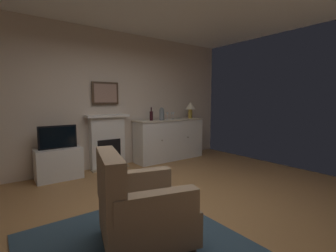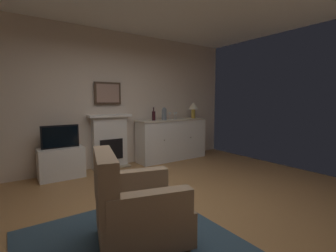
{
  "view_description": "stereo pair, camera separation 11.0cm",
  "coord_description": "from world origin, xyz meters",
  "px_view_note": "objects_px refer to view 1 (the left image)",
  "views": [
    {
      "loc": [
        -1.8,
        -2.24,
        1.38
      ],
      "look_at": [
        0.32,
        0.63,
        1.0
      ],
      "focal_mm": 25.46,
      "sensor_mm": 36.0,
      "label": 1
    },
    {
      "loc": [
        -1.71,
        -2.31,
        1.38
      ],
      "look_at": [
        0.32,
        0.63,
        1.0
      ],
      "focal_mm": 25.46,
      "sensor_mm": 36.0,
      "label": 2
    }
  ],
  "objects_px": {
    "wine_glass_right": "(173,114)",
    "armchair": "(139,208)",
    "wine_glass_left": "(167,114)",
    "sideboard_cabinet": "(169,139)",
    "wine_bottle": "(151,116)",
    "tv_cabinet": "(59,164)",
    "framed_picture": "(105,93)",
    "table_lamp": "(190,107)",
    "fireplace_unit": "(108,142)",
    "vase_decorative": "(162,114)",
    "wine_glass_center": "(172,114)",
    "tv_set": "(58,137)"
  },
  "relations": [
    {
      "from": "table_lamp",
      "to": "wine_glass_right",
      "type": "bearing_deg",
      "value": 177.35
    },
    {
      "from": "wine_bottle",
      "to": "wine_glass_right",
      "type": "relative_size",
      "value": 1.76
    },
    {
      "from": "wine_glass_center",
      "to": "tv_cabinet",
      "type": "relative_size",
      "value": 0.22
    },
    {
      "from": "framed_picture",
      "to": "sideboard_cabinet",
      "type": "distance_m",
      "value": 1.81
    },
    {
      "from": "wine_glass_right",
      "to": "framed_picture",
      "type": "bearing_deg",
      "value": 172.85
    },
    {
      "from": "fireplace_unit",
      "to": "table_lamp",
      "type": "bearing_deg",
      "value": -4.83
    },
    {
      "from": "fireplace_unit",
      "to": "table_lamp",
      "type": "height_order",
      "value": "table_lamp"
    },
    {
      "from": "tv_cabinet",
      "to": "fireplace_unit",
      "type": "bearing_deg",
      "value": 9.45
    },
    {
      "from": "sideboard_cabinet",
      "to": "wine_glass_left",
      "type": "distance_m",
      "value": 0.6
    },
    {
      "from": "table_lamp",
      "to": "fireplace_unit",
      "type": "bearing_deg",
      "value": 175.17
    },
    {
      "from": "table_lamp",
      "to": "tv_cabinet",
      "type": "xyz_separation_m",
      "value": [
        -3.07,
        0.02,
        -0.95
      ]
    },
    {
      "from": "wine_bottle",
      "to": "tv_set",
      "type": "distance_m",
      "value": 1.94
    },
    {
      "from": "framed_picture",
      "to": "wine_glass_left",
      "type": "height_order",
      "value": "framed_picture"
    },
    {
      "from": "tv_cabinet",
      "to": "sideboard_cabinet",
      "type": "bearing_deg",
      "value": -0.35
    },
    {
      "from": "tv_cabinet",
      "to": "framed_picture",
      "type": "bearing_deg",
      "value": 12.01
    },
    {
      "from": "vase_decorative",
      "to": "sideboard_cabinet",
      "type": "bearing_deg",
      "value": 11.1
    },
    {
      "from": "framed_picture",
      "to": "vase_decorative",
      "type": "xyz_separation_m",
      "value": [
        1.19,
        -0.27,
        -0.44
      ]
    },
    {
      "from": "sideboard_cabinet",
      "to": "wine_bottle",
      "type": "relative_size",
      "value": 5.96
    },
    {
      "from": "tv_cabinet",
      "to": "tv_set",
      "type": "relative_size",
      "value": 1.21
    },
    {
      "from": "wine_glass_left",
      "to": "tv_cabinet",
      "type": "height_order",
      "value": "wine_glass_left"
    },
    {
      "from": "fireplace_unit",
      "to": "vase_decorative",
      "type": "distance_m",
      "value": 1.33
    },
    {
      "from": "fireplace_unit",
      "to": "wine_glass_right",
      "type": "bearing_deg",
      "value": -5.53
    },
    {
      "from": "sideboard_cabinet",
      "to": "wine_glass_left",
      "type": "relative_size",
      "value": 10.48
    },
    {
      "from": "sideboard_cabinet",
      "to": "tv_cabinet",
      "type": "distance_m",
      "value": 2.43
    },
    {
      "from": "framed_picture",
      "to": "wine_glass_left",
      "type": "distance_m",
      "value": 1.46
    },
    {
      "from": "table_lamp",
      "to": "tv_set",
      "type": "bearing_deg",
      "value": -179.85
    },
    {
      "from": "wine_glass_right",
      "to": "armchair",
      "type": "bearing_deg",
      "value": -132.86
    },
    {
      "from": "vase_decorative",
      "to": "fireplace_unit",
      "type": "bearing_deg",
      "value": 169.23
    },
    {
      "from": "fireplace_unit",
      "to": "armchair",
      "type": "distance_m",
      "value": 2.85
    },
    {
      "from": "wine_bottle",
      "to": "armchair",
      "type": "height_order",
      "value": "wine_bottle"
    },
    {
      "from": "wine_glass_left",
      "to": "armchair",
      "type": "xyz_separation_m",
      "value": [
        -2.17,
        -2.51,
        -0.69
      ]
    },
    {
      "from": "wine_glass_right",
      "to": "tv_cabinet",
      "type": "distance_m",
      "value": 2.68
    },
    {
      "from": "wine_glass_center",
      "to": "vase_decorative",
      "type": "relative_size",
      "value": 0.59
    },
    {
      "from": "framed_picture",
      "to": "wine_glass_left",
      "type": "relative_size",
      "value": 3.33
    },
    {
      "from": "table_lamp",
      "to": "armchair",
      "type": "xyz_separation_m",
      "value": [
        -2.9,
        -2.55,
        -0.85
      ]
    },
    {
      "from": "wine_glass_left",
      "to": "tv_cabinet",
      "type": "relative_size",
      "value": 0.22
    },
    {
      "from": "sideboard_cabinet",
      "to": "wine_glass_center",
      "type": "height_order",
      "value": "wine_glass_center"
    },
    {
      "from": "fireplace_unit",
      "to": "wine_glass_center",
      "type": "relative_size",
      "value": 6.67
    },
    {
      "from": "vase_decorative",
      "to": "armchair",
      "type": "distance_m",
      "value": 3.28
    },
    {
      "from": "fireplace_unit",
      "to": "sideboard_cabinet",
      "type": "height_order",
      "value": "fireplace_unit"
    },
    {
      "from": "fireplace_unit",
      "to": "vase_decorative",
      "type": "relative_size",
      "value": 3.91
    },
    {
      "from": "fireplace_unit",
      "to": "vase_decorative",
      "type": "xyz_separation_m",
      "value": [
        1.19,
        -0.23,
        0.54
      ]
    },
    {
      "from": "wine_bottle",
      "to": "tv_set",
      "type": "xyz_separation_m",
      "value": [
        -1.91,
        0.01,
        -0.3
      ]
    },
    {
      "from": "vase_decorative",
      "to": "tv_cabinet",
      "type": "xyz_separation_m",
      "value": [
        -2.17,
        0.06,
        -0.81
      ]
    },
    {
      "from": "wine_glass_center",
      "to": "wine_glass_left",
      "type": "bearing_deg",
      "value": 168.07
    },
    {
      "from": "sideboard_cabinet",
      "to": "armchair",
      "type": "relative_size",
      "value": 1.77
    },
    {
      "from": "sideboard_cabinet",
      "to": "wine_glass_center",
      "type": "distance_m",
      "value": 0.6
    },
    {
      "from": "framed_picture",
      "to": "armchair",
      "type": "relative_size",
      "value": 0.56
    },
    {
      "from": "framed_picture",
      "to": "tv_set",
      "type": "height_order",
      "value": "framed_picture"
    },
    {
      "from": "sideboard_cabinet",
      "to": "tv_set",
      "type": "distance_m",
      "value": 2.44
    }
  ]
}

